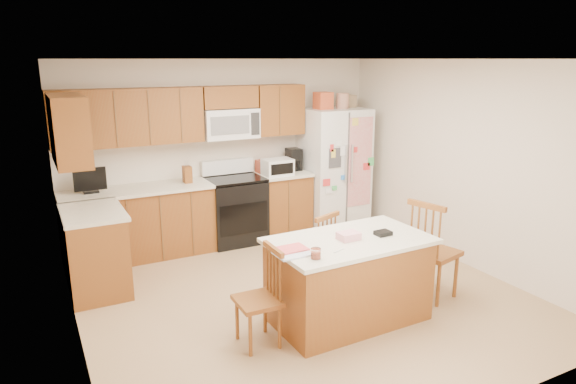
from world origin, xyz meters
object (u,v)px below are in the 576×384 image
island (349,279)px  windsor_chair_right (432,252)px  windsor_chair_left (260,300)px  stove (235,209)px  refrigerator (334,168)px  windsor_chair_back (317,255)px

island → windsor_chair_right: bearing=0.4°
island → windsor_chair_left: (-0.95, -0.01, 0.00)m
stove → refrigerator: bearing=-2.3°
windsor_chair_left → windsor_chair_right: (2.01, 0.02, 0.08)m
windsor_chair_back → windsor_chair_right: (1.03, -0.67, 0.08)m
windsor_chair_back → island: bearing=-93.0°
windsor_chair_back → windsor_chair_right: windsor_chair_right is taller
refrigerator → windsor_chair_right: bearing=-98.1°
stove → windsor_chair_right: size_ratio=1.04×
island → windsor_chair_left: size_ratio=1.78×
refrigerator → windsor_chair_left: (-2.37, -2.55, -0.49)m
windsor_chair_left → windsor_chair_back: bearing=34.7°
stove → windsor_chair_right: (1.21, -2.60, 0.04)m
windsor_chair_right → stove: bearing=115.0°
island → windsor_chair_back: bearing=87.0°
windsor_chair_right → windsor_chair_back: bearing=147.1°
refrigerator → windsor_chair_right: size_ratio=1.88×
refrigerator → windsor_chair_back: bearing=-126.6°
windsor_chair_back → stove: bearing=95.4°
island → windsor_chair_back: 0.67m
stove → windsor_chair_back: (0.18, -1.93, -0.04)m
refrigerator → island: size_ratio=1.27×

